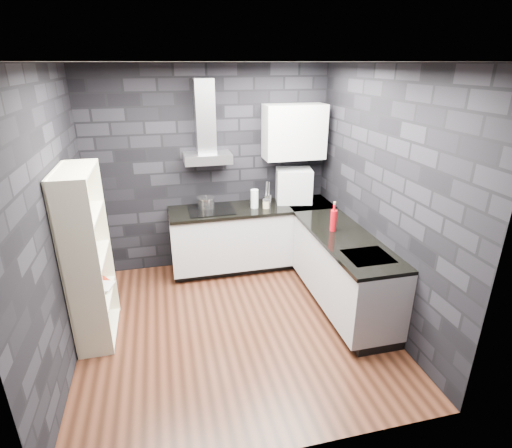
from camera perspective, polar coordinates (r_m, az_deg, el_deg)
name	(u,v)px	position (r m, az deg, el deg)	size (l,w,h in m)	color
ground	(235,325)	(4.55, -3.06, -14.28)	(3.20, 3.20, 0.00)	#482417
ceiling	(228,62)	(3.66, -3.97, 22.11)	(3.20, 3.20, 0.00)	silver
wall_back	(210,170)	(5.44, -6.55, 7.64)	(3.20, 0.05, 2.70)	black
wall_front	(280,300)	(2.48, 3.41, -10.83)	(3.20, 0.05, 2.70)	black
wall_left	(52,226)	(3.98, -27.13, -0.20)	(0.05, 3.20, 2.70)	black
wall_right	(382,199)	(4.46, 17.57, 3.49)	(0.05, 3.20, 2.70)	black
toekick_back	(252,262)	(5.73, -0.63, -5.43)	(2.18, 0.50, 0.10)	black
toekick_right	(343,301)	(4.96, 12.36, -10.69)	(0.50, 1.78, 0.10)	black
counter_back_cab	(252,235)	(5.50, -0.55, -1.64)	(2.20, 0.60, 0.76)	#BCBCC0
counter_right_cab	(343,270)	(4.73, 12.35, -6.38)	(0.60, 1.80, 0.76)	#BCBCC0
counter_back_top	(252,208)	(5.35, -0.54, 2.24)	(2.20, 0.62, 0.04)	black
counter_right_top	(345,238)	(4.55, 12.64, -1.97)	(0.62, 1.80, 0.04)	black
counter_corner_top	(308,204)	(5.58, 7.48, 2.91)	(0.62, 0.62, 0.04)	black
hood_body	(208,158)	(5.20, -6.92, 9.32)	(0.60, 0.34, 0.12)	#AEAEB3
hood_chimney	(205,116)	(5.18, -7.28, 14.99)	(0.24, 0.20, 0.90)	#AEAEB3
upper_cabinet	(294,132)	(5.39, 5.48, 12.97)	(0.80, 0.35, 0.70)	silver
cooktop	(211,210)	(5.26, -6.42, 2.06)	(0.58, 0.50, 0.01)	black
sink_rim	(368,257)	(4.16, 15.72, -4.49)	(0.44, 0.40, 0.01)	#AEAEB3
pot	(206,203)	(5.30, -7.14, 3.00)	(0.22, 0.22, 0.13)	silver
glass_vase	(254,199)	(5.28, -0.22, 3.62)	(0.10, 0.10, 0.25)	white
storage_jar	(266,204)	(5.28, 1.45, 2.83)	(0.09, 0.09, 0.11)	#CBBB8E
utensil_crock	(267,199)	(5.43, 1.61, 3.53)	(0.11, 0.11, 0.14)	silver
appliance_garage	(294,186)	(5.51, 5.41, 5.45)	(0.47, 0.37, 0.47)	silver
red_bottle	(333,221)	(4.63, 10.99, 0.48)	(0.07, 0.07, 0.25)	#AE0812
bookshelf	(88,258)	(4.30, -22.86, -4.45)	(0.34, 0.80, 1.80)	beige
fruit_bowl	(85,261)	(4.16, -23.20, -4.83)	(0.21, 0.21, 0.05)	white
book_red	(94,277)	(4.62, -22.14, -7.03)	(0.15, 0.02, 0.20)	maroon
book_second	(96,278)	(4.55, -21.88, -7.16)	(0.16, 0.02, 0.22)	#B2B2B2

